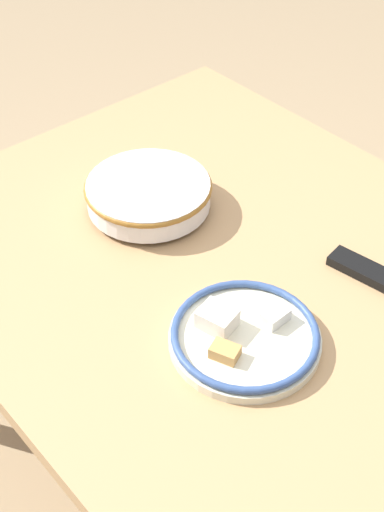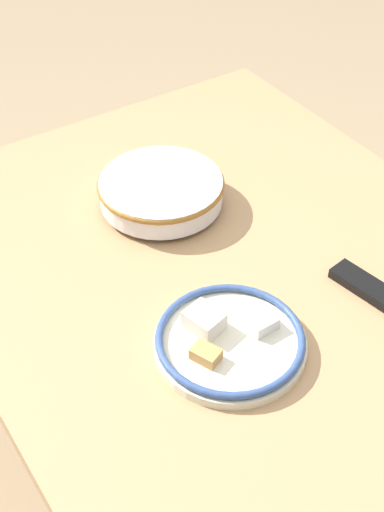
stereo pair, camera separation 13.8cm
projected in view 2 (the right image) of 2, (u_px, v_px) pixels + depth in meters
ground_plane at (210, 459)px, 1.96m from camera, size 8.00×8.00×0.00m
dining_table at (215, 282)px, 1.50m from camera, size 1.20×1.04×0.77m
noodle_bowl at (161, 190)px, 1.53m from camera, size 0.27×0.27×0.07m
food_plate at (229, 340)px, 1.24m from camera, size 0.27×0.27×0.05m
tv_remote at (375, 292)px, 1.34m from camera, size 0.19×0.08×0.02m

